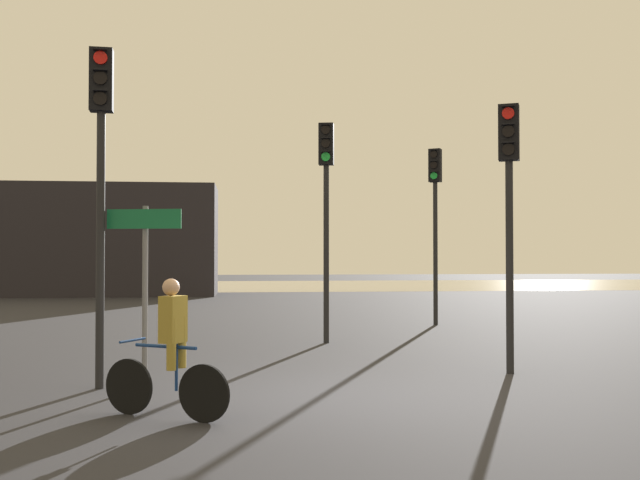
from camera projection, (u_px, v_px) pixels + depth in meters
name	position (u px, v px, depth m)	size (l,w,h in m)	color
ground_plane	(321.00, 398.00, 9.42)	(120.00, 120.00, 0.00)	#28282D
water_strip	(262.00, 286.00, 44.32)	(80.00, 16.00, 0.01)	#9E937F
distant_building	(71.00, 240.00, 33.48)	(13.57, 4.00, 5.19)	black
traffic_light_center	(326.00, 191.00, 15.39)	(0.36, 0.38, 4.75)	black
traffic_light_far_right	(435.00, 203.00, 19.32)	(0.40, 0.42, 4.78)	black
traffic_light_near_right	(509.00, 186.00, 11.44)	(0.39, 0.41, 4.31)	black
traffic_light_near_left	(101.00, 153.00, 10.15)	(0.34, 0.35, 4.84)	black
direction_sign_post	(145.00, 269.00, 10.21)	(1.08, 0.27, 2.60)	slate
cyclist	(170.00, 348.00, 8.23)	(1.51, 0.88, 1.62)	black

